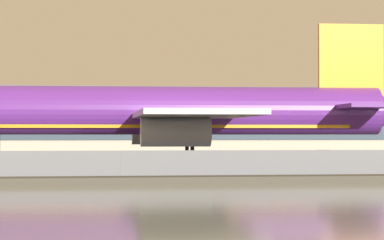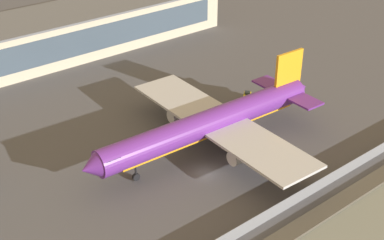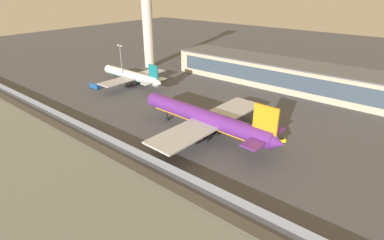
{
  "view_description": "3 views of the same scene",
  "coord_description": "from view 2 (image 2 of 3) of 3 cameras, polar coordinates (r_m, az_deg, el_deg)",
  "views": [
    {
      "loc": [
        -5.12,
        -87.95,
        3.65
      ],
      "look_at": [
        9.36,
        8.24,
        5.19
      ],
      "focal_mm": 85.0,
      "sensor_mm": 36.0,
      "label": 1
    },
    {
      "loc": [
        -51.72,
        -59.88,
        56.19
      ],
      "look_at": [
        7.52,
        13.3,
        2.64
      ],
      "focal_mm": 50.0,
      "sensor_mm": 36.0,
      "label": 2
    },
    {
      "loc": [
        55.53,
        -61.74,
        43.88
      ],
      "look_at": [
        -1.25,
        8.09,
        2.34
      ],
      "focal_mm": 28.0,
      "sensor_mm": 36.0,
      "label": 3
    }
  ],
  "objects": [
    {
      "name": "cargo_jet_purple",
      "position": [
        100.89,
        2.15,
        -0.28
      ],
      "size": [
        52.79,
        45.16,
        15.48
      ],
      "color": "#602889",
      "rests_on": "ground"
    },
    {
      "name": "shoreline_seawall",
      "position": [
        85.76,
        10.58,
        -11.71
      ],
      "size": [
        320.0,
        3.0,
        0.5
      ],
      "color": "#474238",
      "rests_on": "ground"
    },
    {
      "name": "baggage_tug",
      "position": [
        122.3,
        5.9,
        2.54
      ],
      "size": [
        3.46,
        3.31,
        1.8
      ],
      "color": "yellow",
      "rests_on": "ground"
    },
    {
      "name": "terminal_building",
      "position": [
        147.34,
        -15.24,
        8.55
      ],
      "size": [
        103.1,
        20.49,
        11.46
      ],
      "color": "#BCB299",
      "rests_on": "ground"
    },
    {
      "name": "ground_plane",
      "position": [
        97.04,
        1.5,
        -5.76
      ],
      "size": [
        500.0,
        500.0,
        0.0
      ],
      "primitive_type": "plane",
      "color": "#4C4C51"
    },
    {
      "name": "perimeter_fence",
      "position": [
        87.33,
        8.41,
        -9.8
      ],
      "size": [
        280.0,
        0.1,
        2.37
      ],
      "color": "slate",
      "rests_on": "ground"
    }
  ]
}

